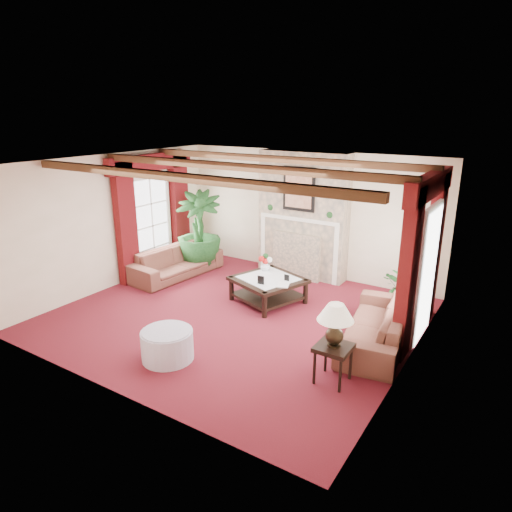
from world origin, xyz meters
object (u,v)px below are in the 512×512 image
Objects in this scene: sofa_right at (377,318)px; ottoman at (167,345)px; potted_palm at (199,247)px; coffee_table at (268,290)px; sofa_left at (176,258)px; side_table at (333,363)px.

sofa_right is 2.97× the size of ottoman.
coffee_table is (2.35, -0.83, -0.27)m from potted_palm.
sofa_left is 4.75m from sofa_right.
side_table is at bearing 18.31° from ottoman.
sofa_right reaches higher than ottoman.
sofa_left is 3.59m from ottoman.
potted_palm reaches higher than side_table.
ottoman is (2.28, -2.76, -0.20)m from sofa_left.
ottoman is (2.18, -3.44, -0.28)m from potted_palm.
coffee_table is at bearing -87.86° from sofa_left.
coffee_table is at bearing -111.07° from sofa_right.
sofa_left is 0.97× the size of sofa_right.
potted_palm is 2.50m from coffee_table.
sofa_right is 1.96× the size of coffee_table.
side_table is at bearing -30.97° from potted_palm.
side_table is (4.57, -2.00, -0.15)m from sofa_left.
ottoman is at bearing -57.57° from potted_palm.
sofa_left is 1.07× the size of potted_palm.
sofa_right is at bearing 84.05° from side_table.
sofa_right is (4.71, -0.64, 0.01)m from sofa_left.
sofa_right is at bearing 7.06° from coffee_table.
side_table reaches higher than coffee_table.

